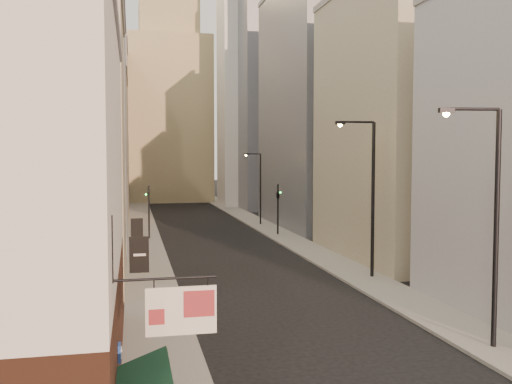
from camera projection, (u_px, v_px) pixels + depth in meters
name	position (u px, v px, depth m)	size (l,w,h in m)	color
sidewalk_left	(142.00, 225.00, 63.79)	(3.00, 140.00, 0.15)	gray
sidewalk_right	(255.00, 222.00, 66.56)	(3.00, 140.00, 0.15)	gray
near_building_left	(19.00, 209.00, 17.62)	(8.30, 23.04, 12.30)	#512C1E
left_bldg_beige	(55.00, 151.00, 33.86)	(8.00, 12.00, 16.00)	gray
left_bldg_grey	(79.00, 130.00, 49.34)	(8.00, 16.00, 20.00)	#9D9CA1
left_bldg_tan	(93.00, 150.00, 66.99)	(8.00, 18.00, 17.00)	tan
left_bldg_wingrid	(101.00, 128.00, 86.28)	(8.00, 20.00, 24.00)	gray
right_bldg_beige	(397.00, 125.00, 42.75)	(8.00, 16.00, 20.00)	gray
right_bldg_wingrid	(314.00, 108.00, 62.07)	(8.00, 20.00, 26.00)	gray
highrise	(296.00, 43.00, 89.88)	(21.00, 23.00, 51.20)	gray
clock_tower	(169.00, 100.00, 99.98)	(14.00, 14.00, 44.90)	tan
white_tower	(246.00, 86.00, 88.60)	(8.00, 8.00, 41.50)	silver
streetlamp_near	(491.00, 213.00, 22.16)	(2.49, 0.56, 9.52)	black
streetlamp_mid	(369.00, 189.00, 35.34)	(2.58, 0.31, 9.83)	black
streetlamp_far	(259.00, 184.00, 63.23)	(2.08, 0.63, 8.03)	black
traffic_light_left	(149.00, 202.00, 52.21)	(0.57, 0.48, 5.00)	black
traffic_light_right	(278.00, 197.00, 55.02)	(0.60, 0.55, 5.00)	black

